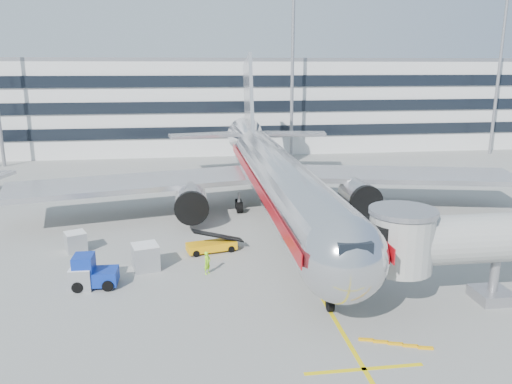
{
  "coord_description": "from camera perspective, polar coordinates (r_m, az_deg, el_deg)",
  "views": [
    {
      "loc": [
        -8.16,
        -34.5,
        14.35
      ],
      "look_at": [
        -2.57,
        5.96,
        4.0
      ],
      "focal_mm": 35.0,
      "sensor_mm": 36.0,
      "label": 1
    }
  ],
  "objects": [
    {
      "name": "ramp_worker",
      "position": [
        35.78,
        -5.6,
        -8.05
      ],
      "size": [
        0.69,
        0.72,
        1.67
      ],
      "primitive_type": "imported",
      "rotation": [
        0.0,
        0.0,
        0.88
      ],
      "color": "#9CFF1A",
      "rests_on": "ground"
    },
    {
      "name": "terminal",
      "position": [
        93.04,
        -2.86,
        10.17
      ],
      "size": [
        150.0,
        24.25,
        15.6
      ],
      "color": "silver",
      "rests_on": "ground"
    },
    {
      "name": "baggage_tug",
      "position": [
        35.34,
        -18.3,
        -8.78
      ],
      "size": [
        3.02,
        1.97,
        2.24
      ],
      "color": "navy",
      "rests_on": "ground"
    },
    {
      "name": "stop_bar",
      "position": [
        26.32,
        12.25,
        -19.17
      ],
      "size": [
        6.0,
        0.25,
        0.01
      ],
      "primitive_type": "cube",
      "color": "yellow",
      "rests_on": "ground"
    },
    {
      "name": "light_mast_centre",
      "position": [
        78.19,
        4.2,
        14.57
      ],
      "size": [
        2.4,
        1.2,
        25.45
      ],
      "color": "gray",
      "rests_on": "ground"
    },
    {
      "name": "light_mast_east",
      "position": [
        91.48,
        26.12,
        13.15
      ],
      "size": [
        2.4,
        1.2,
        25.45
      ],
      "color": "gray",
      "rests_on": "ground"
    },
    {
      "name": "cargo_container_left",
      "position": [
        35.37,
        -19.26,
        -9.23
      ],
      "size": [
        1.5,
        1.5,
        1.5
      ],
      "color": "#A8AAAF",
      "rests_on": "ground"
    },
    {
      "name": "belt_loader",
      "position": [
        39.9,
        -5.11,
        -6.07
      ],
      "size": [
        4.21,
        2.23,
        1.96
      ],
      "color": "#EEA10A",
      "rests_on": "ground"
    },
    {
      "name": "ground",
      "position": [
        38.25,
        5.09,
        -7.88
      ],
      "size": [
        180.0,
        180.0,
        0.0
      ],
      "primitive_type": "plane",
      "color": "gray",
      "rests_on": "ground"
    },
    {
      "name": "main_jet",
      "position": [
        48.02,
        2.1,
        2.05
      ],
      "size": [
        50.95,
        48.7,
        16.06
      ],
      "color": "silver",
      "rests_on": "ground"
    },
    {
      "name": "cargo_container_right",
      "position": [
        42.28,
        -19.91,
        -5.36
      ],
      "size": [
        1.97,
        1.97,
        1.59
      ],
      "color": "#A8AAAF",
      "rests_on": "ground"
    },
    {
      "name": "lead_in_line",
      "position": [
        47.46,
        2.41,
        -3.39
      ],
      "size": [
        0.25,
        70.0,
        0.01
      ],
      "primitive_type": "cube",
      "color": "yellow",
      "rests_on": "ground"
    },
    {
      "name": "cargo_container_front",
      "position": [
        37.21,
        -12.51,
        -7.25
      ],
      "size": [
        2.17,
        2.17,
        1.89
      ],
      "color": "#A8AAAF",
      "rests_on": "ground"
    }
  ]
}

